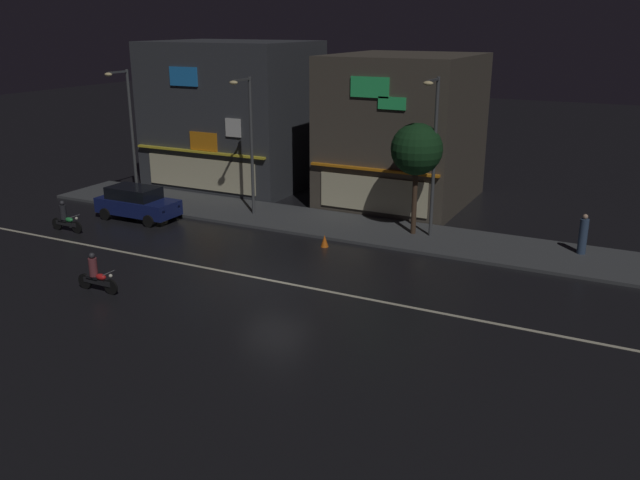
% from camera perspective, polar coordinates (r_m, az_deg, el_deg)
% --- Properties ---
extents(ground_plane, '(140.00, 140.00, 0.00)m').
position_cam_1_polar(ground_plane, '(26.39, -3.81, -3.53)').
color(ground_plane, black).
extents(lane_divider_stripe, '(34.07, 0.16, 0.01)m').
position_cam_1_polar(lane_divider_stripe, '(26.39, -3.81, -3.51)').
color(lane_divider_stripe, beige).
rests_on(lane_divider_stripe, ground).
extents(sidewalk_far, '(35.87, 4.22, 0.14)m').
position_cam_1_polar(sidewalk_far, '(32.87, 3.04, 1.01)').
color(sidewalk_far, '#424447').
rests_on(sidewalk_far, ground).
extents(storefront_left_block, '(9.28, 7.27, 8.60)m').
position_cam_1_polar(storefront_left_block, '(41.99, -7.38, 10.53)').
color(storefront_left_block, '#383A3F').
rests_on(storefront_left_block, ground).
extents(storefront_center_block, '(7.31, 8.56, 8.04)m').
position_cam_1_polar(storefront_center_block, '(37.73, 7.08, 9.27)').
color(storefront_center_block, '#4C443A').
rests_on(storefront_center_block, ground).
extents(streetlamp_west, '(0.44, 1.64, 7.09)m').
position_cam_1_polar(streetlamp_west, '(39.02, -15.94, 9.47)').
color(streetlamp_west, '#47494C').
rests_on(streetlamp_west, sidewalk_far).
extents(streetlamp_mid, '(0.44, 1.64, 6.97)m').
position_cam_1_polar(streetlamp_mid, '(34.23, -6.06, 8.83)').
color(streetlamp_mid, '#47494C').
rests_on(streetlamp_mid, sidewalk_far).
extents(streetlamp_east, '(0.44, 1.64, 7.27)m').
position_cam_1_polar(streetlamp_east, '(30.69, 9.60, 7.91)').
color(streetlamp_east, '#47494C').
rests_on(streetlamp_east, sidewalk_far).
extents(pedestrian_on_sidewalk, '(0.37, 0.37, 1.77)m').
position_cam_1_polar(pedestrian_on_sidewalk, '(30.92, 21.43, 0.36)').
color(pedestrian_on_sidewalk, '#334766').
rests_on(pedestrian_on_sidewalk, sidewalk_far).
extents(street_tree, '(2.39, 2.39, 5.21)m').
position_cam_1_polar(street_tree, '(31.15, 8.21, 7.58)').
color(street_tree, '#473323').
rests_on(street_tree, sidewalk_far).
extents(parked_car_near_kerb, '(4.30, 1.98, 1.67)m').
position_cam_1_polar(parked_car_near_kerb, '(35.67, -15.27, 3.09)').
color(parked_car_near_kerb, navy).
rests_on(parked_car_near_kerb, ground).
extents(motorcycle_lead, '(1.90, 0.60, 1.52)m').
position_cam_1_polar(motorcycle_lead, '(34.65, -20.80, 1.70)').
color(motorcycle_lead, black).
rests_on(motorcycle_lead, ground).
extents(motorcycle_following, '(1.90, 0.60, 1.52)m').
position_cam_1_polar(motorcycle_following, '(26.54, -18.49, -2.88)').
color(motorcycle_following, black).
rests_on(motorcycle_following, ground).
extents(traffic_cone, '(0.36, 0.36, 0.55)m').
position_cam_1_polar(traffic_cone, '(30.25, 0.39, -0.08)').
color(traffic_cone, orange).
rests_on(traffic_cone, ground).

